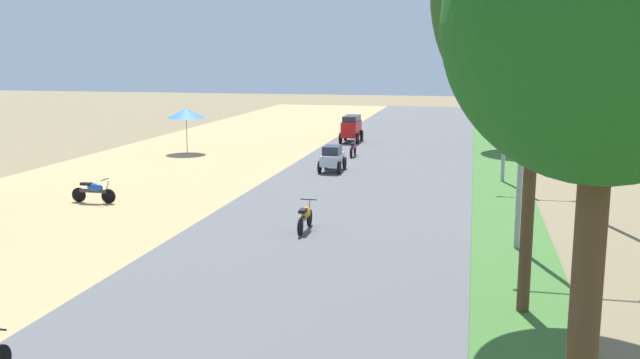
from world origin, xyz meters
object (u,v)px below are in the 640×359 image
at_px(utility_pole_near, 612,82).
at_px(car_van_red, 351,127).
at_px(car_hatchback_silver, 332,157).
at_px(streetlamp_mid, 507,87).
at_px(vendor_umbrella, 186,113).
at_px(parked_motorbike_third, 94,190).
at_px(median_tree_nearest, 605,27).
at_px(median_tree_third, 502,13).
at_px(streetlamp_near, 524,95).
at_px(streetlamp_far, 494,71).
at_px(motorbike_ahead_third, 305,216).
at_px(motorbike_ahead_fourth, 353,147).

xyz_separation_m(utility_pole_near, car_van_red, (-11.92, 18.99, -3.72)).
xyz_separation_m(utility_pole_near, car_hatchback_silver, (-10.91, 7.80, -4.00)).
bearing_deg(car_van_red, streetlamp_mid, -53.52).
bearing_deg(vendor_umbrella, parked_motorbike_third, -81.77).
bearing_deg(parked_motorbike_third, median_tree_nearest, -43.67).
xyz_separation_m(median_tree_nearest, median_tree_third, (0.00, 35.11, 2.02)).
relative_size(median_tree_third, car_hatchback_silver, 5.13).
height_order(vendor_umbrella, streetlamp_mid, streetlamp_mid).
distance_m(streetlamp_near, streetlamp_far, 32.71).
bearing_deg(utility_pole_near, vendor_umbrella, 148.64).
distance_m(median_tree_nearest, median_tree_third, 35.17).
distance_m(streetlamp_mid, motorbike_ahead_third, 12.84).
height_order(vendor_umbrella, median_tree_nearest, median_tree_nearest).
height_order(vendor_umbrella, motorbike_ahead_third, vendor_umbrella).
bearing_deg(streetlamp_mid, vendor_umbrella, 162.58).
xyz_separation_m(streetlamp_near, car_hatchback_silver, (-7.89, 11.86, -3.78)).
distance_m(utility_pole_near, car_van_red, 22.73).
height_order(median_tree_third, car_hatchback_silver, median_tree_third).
height_order(vendor_umbrella, streetlamp_far, streetlamp_far).
xyz_separation_m(parked_motorbike_third, motorbike_ahead_fourth, (7.58, 13.97, 0.02)).
bearing_deg(motorbike_ahead_third, streetlamp_near, -4.86).
height_order(streetlamp_far, car_hatchback_silver, streetlamp_far).
bearing_deg(streetlamp_mid, streetlamp_far, 90.00).
distance_m(median_tree_third, utility_pole_near, 19.84).
bearing_deg(utility_pole_near, streetlamp_near, -126.57).
relative_size(median_tree_nearest, car_hatchback_silver, 3.92).
height_order(utility_pole_near, motorbike_ahead_third, utility_pole_near).
xyz_separation_m(streetlamp_mid, motorbike_ahead_third, (-6.49, -10.46, -3.65)).
relative_size(car_van_red, motorbike_ahead_fourth, 1.34).
height_order(car_van_red, motorbike_ahead_third, car_van_red).
distance_m(vendor_umbrella, car_hatchback_silver, 10.55).
height_order(streetlamp_mid, streetlamp_far, streetlamp_far).
bearing_deg(median_tree_third, motorbike_ahead_fourth, -140.47).
bearing_deg(median_tree_nearest, median_tree_third, 90.00).
distance_m(vendor_umbrella, streetlamp_mid, 18.21).
bearing_deg(streetlamp_near, car_van_red, 111.13).
distance_m(streetlamp_far, utility_pole_near, 28.80).
relative_size(vendor_umbrella, streetlamp_mid, 0.35).
distance_m(vendor_umbrella, median_tree_third, 19.54).
height_order(median_tree_nearest, streetlamp_mid, median_tree_nearest).
bearing_deg(motorbike_ahead_fourth, streetlamp_near, -65.45).
xyz_separation_m(car_van_red, motorbike_ahead_fourth, (1.16, -6.10, -0.45)).
distance_m(median_tree_nearest, motorbike_ahead_fourth, 30.20).
height_order(median_tree_third, motorbike_ahead_fourth, median_tree_third).
bearing_deg(utility_pole_near, streetlamp_far, 96.01).
distance_m(motorbike_ahead_third, motorbike_ahead_fourth, 16.45).
bearing_deg(motorbike_ahead_third, car_van_red, 96.14).
xyz_separation_m(parked_motorbike_third, vendor_umbrella, (-1.94, 13.44, 1.75)).
distance_m(vendor_umbrella, utility_pole_near, 23.88).
bearing_deg(median_tree_third, car_van_red, -177.75).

